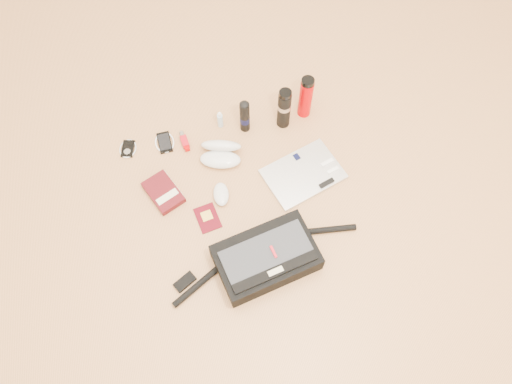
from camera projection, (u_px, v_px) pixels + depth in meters
ground at (248, 211)px, 2.11m from camera, size 4.00×4.00×0.00m
messenger_bag at (266, 258)px, 1.96m from camera, size 0.80×0.31×0.11m
laptop at (303, 174)px, 2.18m from camera, size 0.37×0.31×0.03m
book at (164, 192)px, 2.13m from camera, size 0.18×0.21×0.03m
passport at (208, 218)px, 2.09m from camera, size 0.11×0.13×0.01m
mouse at (221, 194)px, 2.13m from camera, size 0.08×0.12×0.04m
sunglasses_case at (221, 153)px, 2.20m from camera, size 0.22×0.20×0.10m
ipod at (128, 149)px, 2.24m from camera, size 0.09×0.10×0.01m
phone at (165, 142)px, 2.26m from camera, size 0.09×0.11×0.01m
inhaler at (184, 141)px, 2.25m from camera, size 0.04×0.10×0.03m
spray_bottle at (220, 120)px, 2.27m from camera, size 0.03×0.03×0.10m
aerosol_can at (245, 116)px, 2.21m from camera, size 0.05×0.05×0.19m
thermos_black at (284, 108)px, 2.21m from camera, size 0.07×0.07×0.23m
thermos_red at (306, 97)px, 2.23m from camera, size 0.07×0.07×0.23m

